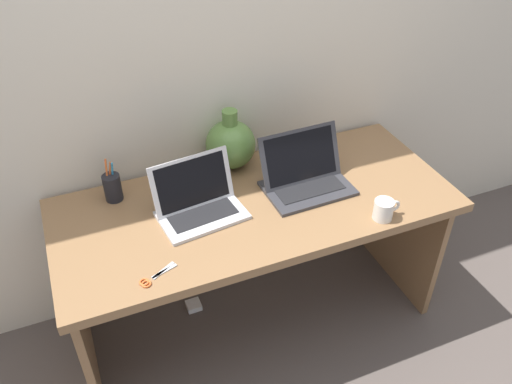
{
  "coord_description": "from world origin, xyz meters",
  "views": [
    {
      "loc": [
        -0.64,
        -1.55,
        2.05
      ],
      "look_at": [
        0.0,
        0.0,
        0.77
      ],
      "focal_mm": 37.01,
      "sensor_mm": 36.0,
      "label": 1
    }
  ],
  "objects_px": {
    "green_vase": "(231,144)",
    "coffee_mug": "(384,210)",
    "power_brick": "(194,305)",
    "laptop_left": "(197,200)",
    "laptop_right": "(304,173)",
    "pen_cup": "(113,187)",
    "scissors": "(152,279)"
  },
  "relations": [
    {
      "from": "green_vase",
      "to": "coffee_mug",
      "type": "height_order",
      "value": "green_vase"
    },
    {
      "from": "coffee_mug",
      "to": "power_brick",
      "type": "distance_m",
      "value": 1.11
    },
    {
      "from": "laptop_left",
      "to": "coffee_mug",
      "type": "distance_m",
      "value": 0.72
    },
    {
      "from": "laptop_left",
      "to": "power_brick",
      "type": "bearing_deg",
      "value": 101.21
    },
    {
      "from": "coffee_mug",
      "to": "laptop_right",
      "type": "bearing_deg",
      "value": 121.54
    },
    {
      "from": "green_vase",
      "to": "laptop_right",
      "type": "bearing_deg",
      "value": -48.57
    },
    {
      "from": "laptop_left",
      "to": "power_brick",
      "type": "xyz_separation_m",
      "value": [
        -0.03,
        0.14,
        -0.76
      ]
    },
    {
      "from": "green_vase",
      "to": "pen_cup",
      "type": "xyz_separation_m",
      "value": [
        -0.53,
        -0.05,
        -0.05
      ]
    },
    {
      "from": "laptop_left",
      "to": "scissors",
      "type": "distance_m",
      "value": 0.39
    },
    {
      "from": "coffee_mug",
      "to": "laptop_left",
      "type": "bearing_deg",
      "value": 154.63
    },
    {
      "from": "coffee_mug",
      "to": "power_brick",
      "type": "xyz_separation_m",
      "value": [
        -0.68,
        0.45,
        -0.74
      ]
    },
    {
      "from": "green_vase",
      "to": "pen_cup",
      "type": "distance_m",
      "value": 0.53
    },
    {
      "from": "laptop_left",
      "to": "pen_cup",
      "type": "xyz_separation_m",
      "value": [
        -0.29,
        0.21,
        -0.0
      ]
    },
    {
      "from": "laptop_left",
      "to": "green_vase",
      "type": "xyz_separation_m",
      "value": [
        0.23,
        0.26,
        0.05
      ]
    },
    {
      "from": "laptop_right",
      "to": "coffee_mug",
      "type": "bearing_deg",
      "value": -58.46
    },
    {
      "from": "pen_cup",
      "to": "scissors",
      "type": "relative_size",
      "value": 1.3
    },
    {
      "from": "laptop_left",
      "to": "green_vase",
      "type": "distance_m",
      "value": 0.35
    },
    {
      "from": "pen_cup",
      "to": "power_brick",
      "type": "bearing_deg",
      "value": -13.99
    },
    {
      "from": "pen_cup",
      "to": "coffee_mug",
      "type": "bearing_deg",
      "value": -28.79
    },
    {
      "from": "scissors",
      "to": "green_vase",
      "type": "bearing_deg",
      "value": 48.12
    },
    {
      "from": "laptop_right",
      "to": "scissors",
      "type": "distance_m",
      "value": 0.78
    },
    {
      "from": "laptop_right",
      "to": "coffee_mug",
      "type": "relative_size",
      "value": 3.19
    },
    {
      "from": "power_brick",
      "to": "scissors",
      "type": "bearing_deg",
      "value": -117.75
    },
    {
      "from": "coffee_mug",
      "to": "green_vase",
      "type": "bearing_deg",
      "value": 126.37
    },
    {
      "from": "green_vase",
      "to": "coffee_mug",
      "type": "bearing_deg",
      "value": -53.63
    },
    {
      "from": "laptop_left",
      "to": "scissors",
      "type": "height_order",
      "value": "laptop_left"
    },
    {
      "from": "laptop_left",
      "to": "power_brick",
      "type": "distance_m",
      "value": 0.78
    },
    {
      "from": "laptop_right",
      "to": "pen_cup",
      "type": "bearing_deg",
      "value": 164.44
    },
    {
      "from": "laptop_left",
      "to": "scissors",
      "type": "xyz_separation_m",
      "value": [
        -0.26,
        -0.29,
        -0.06
      ]
    },
    {
      "from": "laptop_right",
      "to": "green_vase",
      "type": "relative_size",
      "value": 1.33
    },
    {
      "from": "green_vase",
      "to": "scissors",
      "type": "xyz_separation_m",
      "value": [
        -0.49,
        -0.55,
        -0.11
      ]
    },
    {
      "from": "laptop_left",
      "to": "green_vase",
      "type": "height_order",
      "value": "green_vase"
    }
  ]
}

